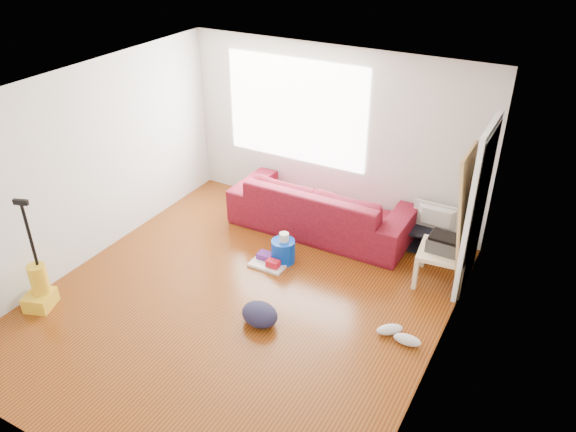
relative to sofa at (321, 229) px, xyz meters
The scene contains 13 objects.
room 2.19m from the sofa, 91.09° to the right, with size 4.51×5.01×2.51m.
sofa is the anchor object (origin of this frame).
tv_stand 1.58m from the sofa, ahead, with size 0.84×0.55×0.29m.
tv 1.64m from the sofa, ahead, with size 0.64×0.08×0.37m, color black.
side_table 1.93m from the sofa, 12.95° to the right, with size 0.63×0.63×0.47m.
printer 1.98m from the sofa, 12.95° to the right, with size 0.40×0.31×0.21m.
bucket 0.96m from the sofa, 94.77° to the right, with size 0.31×0.31×0.31m, color #0437BB.
toilet_paper 0.98m from the sofa, 94.16° to the right, with size 0.13×0.13×0.11m, color silver.
cleaning_tray 1.11m from the sofa, 99.62° to the right, with size 0.47×0.37×0.17m.
backpack 2.18m from the sofa, 82.31° to the right, with size 0.44×0.35×0.24m, color black.
sneakers 2.41m from the sofa, 43.68° to the right, with size 0.53×0.29×0.12m.
vacuum 3.77m from the sofa, 124.00° to the right, with size 0.39×0.41×1.38m.
door_panel 2.05m from the sofa, ahead, with size 0.04×0.71×1.76m, color #AD874F.
Camera 1 is at (3.03, -4.34, 4.20)m, focal length 35.00 mm.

